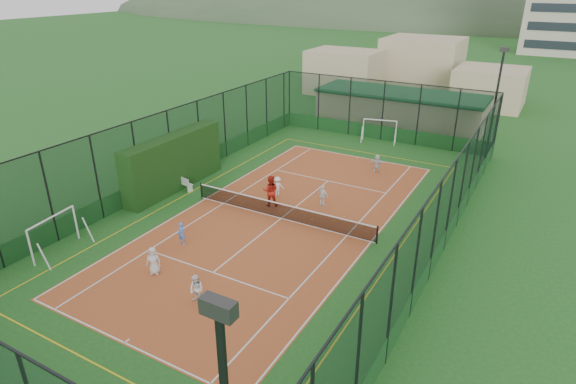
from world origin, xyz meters
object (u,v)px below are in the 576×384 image
Objects in this scene: child_near_left at (153,261)px; child_near_right at (197,290)px; futsal_goal_far at (379,131)px; child_near_mid at (182,233)px; white_bench at (183,182)px; futsal_goal_near at (54,235)px; child_far_left at (277,186)px; clubhouse at (400,109)px; floodlight_ne at (495,105)px; coach at (271,191)px; child_far_back at (377,163)px; child_far_right at (323,196)px.

child_near_right is at bearing -39.83° from child_near_left.
futsal_goal_far is 2.33× the size of child_near_mid.
white_bench is 1.25× the size of child_near_left.
futsal_goal_near is 1.05× the size of futsal_goal_far.
child_near_mid is at bearing 47.46° from child_far_left.
child_far_left is at bearing -110.36° from futsal_goal_far.
child_near_right is at bearing -38.35° from child_near_mid.
clubhouse reaches higher than futsal_goal_far.
white_bench is 9.29m from futsal_goal_near.
floodlight_ne is 26.55m from child_near_right.
futsal_goal_near is (-0.27, -9.28, 0.48)m from white_bench.
child_near_right is (8.91, 0.17, -0.28)m from futsal_goal_near.
futsal_goal_near reaches higher than child_far_left.
coach is (-10.02, -15.40, -3.15)m from floodlight_ne.
coach is (-3.71, -8.44, 0.33)m from child_far_back.
child_near_left is 1.05× the size of child_far_right.
child_far_right is at bearing 25.55° from white_bench.
futsal_goal_far is (-8.60, -0.09, -3.21)m from floodlight_ne.
floodlight_ne is 6.12× the size of child_near_right.
child_far_right reaches higher than white_bench.
coach is (6.64, 9.93, 0.02)m from futsal_goal_near.
futsal_goal_far is 13.86m from child_far_right.
child_near_mid is at bearing -110.93° from futsal_goal_far.
clubhouse is at bearing 82.20° from white_bench.
futsal_goal_far is (-0.00, -5.49, -0.66)m from clubhouse.
coach is at bearing -108.17° from futsal_goal_far.
child_near_left is 18.03m from child_far_back.
child_near_left is (-2.35, -24.30, -0.22)m from futsal_goal_far.
child_far_back reaches higher than white_bench.
child_near_mid is at bearing 66.36° from child_far_right.
child_far_left is at bearing -99.85° from coach.
child_near_right is at bearing 93.43° from child_far_right.
floodlight_ne is 26.95m from child_near_left.
futsal_goal_near is 14.83m from child_far_right.
floodlight_ne is 30.49m from futsal_goal_near.
clubhouse is 22.85m from white_bench.
child_near_right is at bearing -96.47° from futsal_goal_near.
clubhouse is 30.58m from child_near_right.
child_far_right reaches higher than child_far_back.
child_far_left is (-1.82, -19.33, -0.93)m from clubhouse.
child_far_right is (4.40, 7.74, 0.05)m from child_near_mid.
white_bench is 1.27× the size of child_near_right.
child_near_mid is at bearing -118.33° from floodlight_ne.
child_near_left is at bearing -114.18° from floodlight_ne.
child_near_right is (8.65, -9.10, 0.20)m from white_bench.
clubhouse is 7.86× the size of coach.
child_far_left is at bearing 31.74° from white_bench.
child_far_left is (5.98, 2.12, 0.16)m from white_bench.
futsal_goal_far is at bearing -130.94° from child_far_left.
floodlight_ne is 4.81× the size of white_bench.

